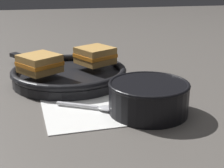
# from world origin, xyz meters

# --- Properties ---
(ground_plane) EXTENTS (4.00, 4.00, 0.00)m
(ground_plane) POSITION_xyz_m (0.00, 0.00, 0.00)
(ground_plane) COLOR #56514C
(napkin) EXTENTS (0.24, 0.21, 0.00)m
(napkin) POSITION_xyz_m (-0.04, -0.06, 0.00)
(napkin) COLOR white
(napkin) RESTS_ON ground_plane
(soup_bowl) EXTENTS (0.17, 0.17, 0.07)m
(soup_bowl) POSITION_xyz_m (0.07, -0.09, 0.04)
(soup_bowl) COLOR black
(soup_bowl) RESTS_ON ground_plane
(spoon) EXTENTS (0.14, 0.08, 0.01)m
(spoon) POSITION_xyz_m (-0.04, -0.06, 0.01)
(spoon) COLOR silver
(spoon) RESTS_ON napkin
(skillet) EXTENTS (0.33, 0.40, 0.04)m
(skillet) POSITION_xyz_m (-0.09, 0.16, 0.02)
(skillet) COLOR black
(skillet) RESTS_ON ground_plane
(sandwich_near_left) EXTENTS (0.12, 0.12, 0.05)m
(sandwich_near_left) POSITION_xyz_m (-0.01, 0.19, 0.06)
(sandwich_near_left) COLOR #C18E47
(sandwich_near_left) RESTS_ON skillet
(sandwich_near_right) EXTENTS (0.13, 0.13, 0.05)m
(sandwich_near_right) POSITION_xyz_m (-0.16, 0.13, 0.06)
(sandwich_near_right) COLOR #C18E47
(sandwich_near_right) RESTS_ON skillet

